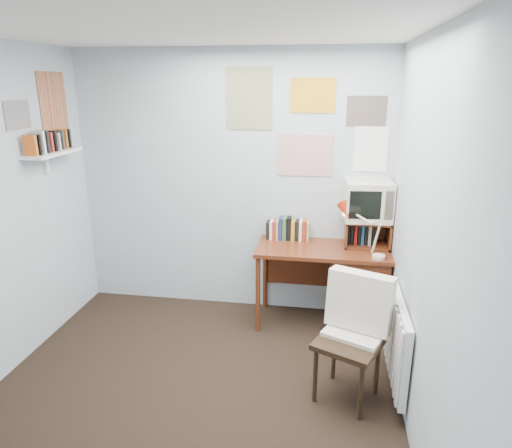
{
  "coord_description": "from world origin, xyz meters",
  "views": [
    {
      "loc": [
        0.91,
        -2.44,
        2.2
      ],
      "look_at": [
        0.36,
        1.03,
        1.09
      ],
      "focal_mm": 32.0,
      "sensor_mm": 36.0,
      "label": 1
    }
  ],
  "objects": [
    {
      "name": "ground",
      "position": [
        0.0,
        0.0,
        0.0
      ],
      "size": [
        3.5,
        3.5,
        0.0
      ],
      "primitive_type": "plane",
      "color": "black",
      "rests_on": "ground"
    },
    {
      "name": "back_wall",
      "position": [
        0.0,
        1.75,
        1.25
      ],
      "size": [
        3.0,
        0.02,
        2.5
      ],
      "primitive_type": "cube",
      "color": "#A1ADB8",
      "rests_on": "ground"
    },
    {
      "name": "right_wall",
      "position": [
        1.5,
        0.0,
        1.25
      ],
      "size": [
        0.02,
        3.5,
        2.5
      ],
      "primitive_type": "cube",
      "color": "#A1ADB8",
      "rests_on": "ground"
    },
    {
      "name": "ceiling",
      "position": [
        0.0,
        0.0,
        2.5
      ],
      "size": [
        3.0,
        3.5,
        0.02
      ],
      "primitive_type": "cube",
      "color": "white",
      "rests_on": "back_wall"
    },
    {
      "name": "desk",
      "position": [
        1.17,
        1.48,
        0.41
      ],
      "size": [
        1.2,
        0.55,
        0.76
      ],
      "color": "#612B16",
      "rests_on": "ground"
    },
    {
      "name": "desk_chair",
      "position": [
        1.11,
        0.41,
        0.45
      ],
      "size": [
        0.6,
        0.59,
        0.89
      ],
      "primitive_type": "cube",
      "rotation": [
        0.0,
        0.0,
        -0.43
      ],
      "color": "black",
      "rests_on": "ground"
    },
    {
      "name": "desk_lamp",
      "position": [
        1.37,
        1.28,
        0.96
      ],
      "size": [
        0.33,
        0.3,
        0.4
      ],
      "primitive_type": "cube",
      "rotation": [
        0.0,
        0.0,
        -0.26
      ],
      "color": "red",
      "rests_on": "desk"
    },
    {
      "name": "tv_riser",
      "position": [
        1.29,
        1.59,
        0.89
      ],
      "size": [
        0.4,
        0.3,
        0.25
      ],
      "primitive_type": "cube",
      "color": "#612B16",
      "rests_on": "desk"
    },
    {
      "name": "crt_tv",
      "position": [
        1.27,
        1.61,
        1.2
      ],
      "size": [
        0.43,
        0.4,
        0.38
      ],
      "primitive_type": "cube",
      "rotation": [
        0.0,
        0.0,
        0.07
      ],
      "color": "beige",
      "rests_on": "tv_riser"
    },
    {
      "name": "book_row",
      "position": [
        0.66,
        1.66,
        0.87
      ],
      "size": [
        0.6,
        0.14,
        0.22
      ],
      "primitive_type": "cube",
      "color": "#612B16",
      "rests_on": "desk"
    },
    {
      "name": "radiator",
      "position": [
        1.46,
        0.55,
        0.42
      ],
      "size": [
        0.09,
        0.8,
        0.6
      ],
      "primitive_type": "cube",
      "color": "white",
      "rests_on": "right_wall"
    },
    {
      "name": "wall_shelf",
      "position": [
        -1.4,
        1.1,
        1.62
      ],
      "size": [
        0.2,
        0.62,
        0.24
      ],
      "primitive_type": "cube",
      "color": "white",
      "rests_on": "left_wall"
    },
    {
      "name": "posters_back",
      "position": [
        0.7,
        1.74,
        1.85
      ],
      "size": [
        1.2,
        0.01,
        0.9
      ],
      "primitive_type": "cube",
      "color": "white",
      "rests_on": "back_wall"
    },
    {
      "name": "posters_left",
      "position": [
        -1.49,
        1.1,
        2.0
      ],
      "size": [
        0.01,
        0.7,
        0.6
      ],
      "primitive_type": "cube",
      "color": "white",
      "rests_on": "left_wall"
    }
  ]
}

